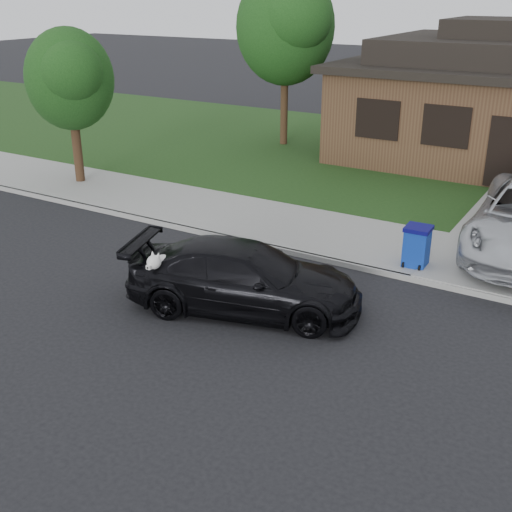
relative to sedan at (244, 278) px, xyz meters
The scene contains 8 objects.
ground 1.67m from the sedan, 155.52° to the right, with size 120.00×120.00×0.00m, color black.
sidewalk 4.62m from the sedan, 107.83° to the left, with size 60.00×3.00×0.12m, color gray.
curb 3.24m from the sedan, 116.12° to the left, with size 60.00×0.12×0.12m, color gray.
lawn 12.45m from the sedan, 96.48° to the left, with size 60.00×13.00×0.13m, color #193814.
sedan is the anchor object (origin of this frame).
recycling_bin 4.12m from the sedan, 57.11° to the left, with size 0.55×0.59×0.89m.
tree_0 14.05m from the sedan, 115.12° to the left, with size 3.78×3.60×6.34m.
tree_2 10.20m from the sedan, 153.02° to the left, with size 2.73×2.60×4.59m.
Camera 1 is at (7.27, -8.68, 5.70)m, focal length 45.00 mm.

